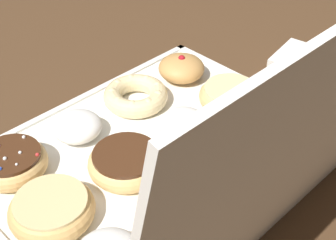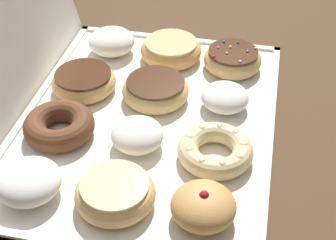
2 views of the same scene
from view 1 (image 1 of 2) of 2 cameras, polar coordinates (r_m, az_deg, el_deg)
ground_plane at (r=0.80m, az=-1.39°, el=-4.32°), size 3.00×3.00×0.00m
donut_box at (r=0.80m, az=-1.40°, el=-4.04°), size 0.55×0.42×0.01m
box_lid_open at (r=0.56m, az=16.41°, el=-2.45°), size 0.55×0.09×0.37m
jelly_filled_donut_0 at (r=0.95m, az=1.57°, el=6.03°), size 0.09×0.09×0.05m
cruller_donut_1 at (r=0.89m, az=-3.76°, el=2.88°), size 0.12×0.12×0.03m
powdered_filled_donut_2 at (r=0.83m, az=-10.48°, el=-0.74°), size 0.08×0.08×0.04m
sprinkle_donut_3 at (r=0.78m, az=-17.69°, el=-4.70°), size 0.11×0.11×0.04m
glazed_ring_donut_4 at (r=0.89m, az=7.09°, el=2.87°), size 0.11×0.11×0.04m
powdered_filled_donut_5 at (r=0.81m, az=1.97°, el=-0.61°), size 0.08×0.08×0.04m
chocolate_frosted_donut_6 at (r=0.75m, az=-4.64°, el=-5.04°), size 0.12×0.12×0.04m
glazed_ring_donut_7 at (r=0.70m, az=-13.48°, el=-9.84°), size 0.12×0.12×0.04m
powdered_filled_donut_8 at (r=0.84m, az=14.09°, el=-0.33°), size 0.09×0.09×0.05m
chocolate_cake_ring_donut_9 at (r=0.75m, az=9.02°, el=-5.08°), size 0.11×0.11×0.04m
chocolate_frosted_donut_10 at (r=0.68m, az=2.57°, el=-10.33°), size 0.12×0.12×0.04m
napkin_stack at (r=1.05m, az=15.45°, el=6.46°), size 0.13×0.13×0.03m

